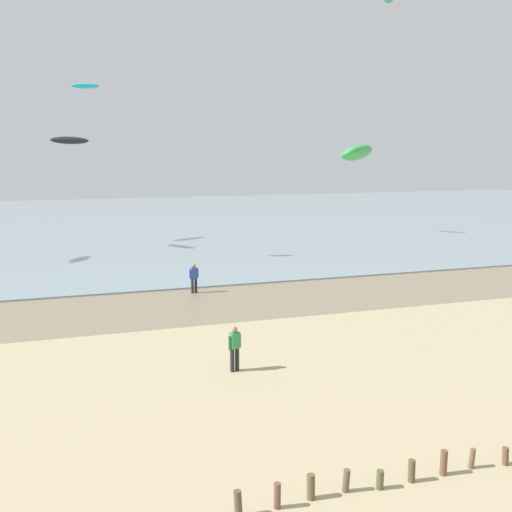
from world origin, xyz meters
The scene contains 8 objects.
wet_sand_strip centered at (0.00, 23.45, 0.00)m, with size 120.00×7.54×0.01m, color #84755B.
sea centered at (0.00, 62.22, 0.05)m, with size 160.00×70.00×0.10m, color #7F939E.
groyne_mid centered at (2.17, 5.14, 0.28)m, with size 11.98×0.35×0.66m.
person_nearest_camera centered at (-1.27, 13.64, 0.92)m, with size 0.54×0.33×1.71m.
person_mid_beach centered at (-0.15, 26.18, 0.92)m, with size 0.56×0.29×1.71m.
kite_aloft_0 centered at (-6.30, 47.71, 8.96)m, with size 3.57×1.14×0.57m, color black.
kite_aloft_3 centered at (-5.24, 37.31, 12.46)m, with size 1.93×0.62×0.31m, color #19B2B7.
kite_aloft_4 centered at (3.58, 13.78, 7.97)m, with size 3.16×1.01×0.50m, color green.
Camera 1 is at (-6.90, -6.44, 8.01)m, focal length 41.54 mm.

